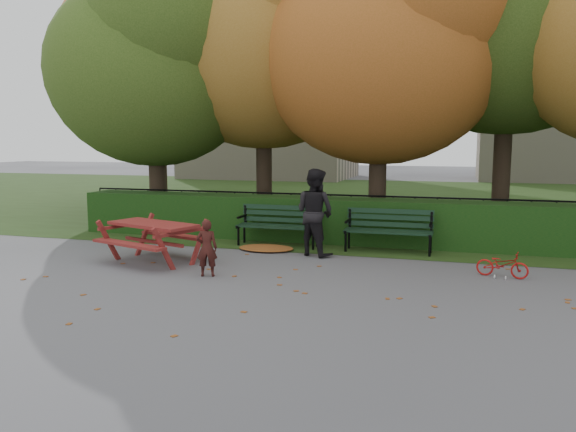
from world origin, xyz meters
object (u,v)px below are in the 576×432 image
(tree_f, at_px, (162,38))
(tree_c, at_px, (393,33))
(adult, at_px, (315,212))
(bicycle, at_px, (502,264))
(tree_b, at_px, (273,23))
(bench_left, at_px, (279,222))
(bench_right, at_px, (389,227))
(tree_a, at_px, (160,55))
(picnic_table, at_px, (153,232))
(child, at_px, (207,248))

(tree_f, bearing_deg, tree_c, -22.35)
(adult, xyz_separation_m, bicycle, (3.50, -0.88, -0.65))
(tree_b, bearing_deg, tree_f, 152.01)
(bench_left, height_order, bench_right, same)
(tree_a, xyz_separation_m, tree_f, (-1.94, 3.66, 1.17))
(tree_b, height_order, tree_f, tree_f)
(bench_right, bearing_deg, tree_c, 96.70)
(bench_left, relative_size, picnic_table, 0.85)
(tree_a, height_order, bench_right, tree_a)
(bench_right, height_order, adult, adult)
(child, distance_m, adult, 2.64)
(bench_left, distance_m, bench_right, 2.40)
(tree_a, relative_size, tree_b, 0.85)
(tree_f, xyz_separation_m, picnic_table, (4.08, -7.86, -5.10))
(child, bearing_deg, tree_b, -99.67)
(picnic_table, xyz_separation_m, bicycle, (6.27, 0.65, -0.37))
(bench_left, height_order, adult, adult)
(tree_a, height_order, tree_b, tree_b)
(tree_a, bearing_deg, adult, -28.64)
(tree_b, height_order, bench_left, tree_b)
(tree_c, height_order, bench_right, tree_c)
(tree_a, height_order, tree_f, tree_f)
(tree_a, xyz_separation_m, picnic_table, (2.13, -4.20, -3.93))
(tree_f, xyz_separation_m, child, (5.53, -8.60, -5.20))
(tree_c, relative_size, adult, 4.57)
(picnic_table, distance_m, adult, 3.18)
(child, bearing_deg, bench_right, -148.97)
(tree_b, bearing_deg, picnic_table, -96.50)
(adult, bearing_deg, bench_right, -126.04)
(tree_b, xyz_separation_m, bench_right, (3.54, -3.04, -4.88))
(tree_a, relative_size, tree_c, 0.94)
(tree_b, height_order, adult, tree_b)
(child, xyz_separation_m, bicycle, (4.82, 1.38, -0.27))
(tree_f, height_order, bench_left, tree_f)
(bench_right, bearing_deg, tree_f, 146.08)
(tree_b, relative_size, bicycle, 10.43)
(tree_c, distance_m, adult, 5.12)
(tree_f, bearing_deg, picnic_table, -62.60)
(tree_b, height_order, child, tree_b)
(tree_c, bearing_deg, adult, -110.09)
(tree_f, height_order, picnic_table, tree_f)
(bench_right, xyz_separation_m, picnic_table, (-4.16, -2.33, 0.07))
(tree_f, xyz_separation_m, bench_left, (5.83, -5.54, -5.17))
(adult, bearing_deg, bicycle, -170.15)
(bench_right, xyz_separation_m, child, (-2.70, -3.06, -0.03))
(tree_b, bearing_deg, bicycle, -39.85)
(adult, bearing_deg, bench_left, -14.36)
(tree_c, relative_size, tree_f, 0.87)
(tree_b, relative_size, picnic_table, 4.14)
(bicycle, bearing_deg, tree_f, 67.26)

